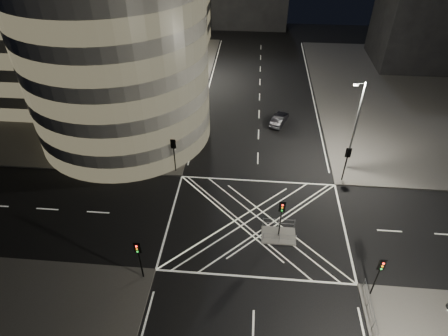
# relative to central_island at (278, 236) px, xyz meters

# --- Properties ---
(ground) EXTENTS (120.00, 120.00, 0.00)m
(ground) POSITION_rel_central_island_xyz_m (-2.00, 1.50, -0.07)
(ground) COLOR black
(ground) RESTS_ON ground
(sidewalk_far_left) EXTENTS (42.00, 42.00, 0.15)m
(sidewalk_far_left) POSITION_rel_central_island_xyz_m (-31.00, 28.50, 0.00)
(sidewalk_far_left) COLOR #514E4C
(sidewalk_far_left) RESTS_ON ground
(central_island) EXTENTS (3.00, 2.00, 0.15)m
(central_island) POSITION_rel_central_island_xyz_m (0.00, 0.00, 0.00)
(central_island) COLOR slate
(central_island) RESTS_ON ground
(office_tower_curved) EXTENTS (30.00, 29.00, 27.20)m
(office_tower_curved) POSITION_rel_central_island_xyz_m (-22.74, 20.24, 12.58)
(office_tower_curved) COLOR gray
(office_tower_curved) RESTS_ON sidewalk_far_left
(building_right_far) EXTENTS (14.00, 12.00, 15.00)m
(building_right_far) POSITION_rel_central_island_xyz_m (24.00, 41.50, 7.58)
(building_right_far) COLOR black
(building_right_far) RESTS_ON sidewalk_far_right
(tree_a) EXTENTS (4.70, 4.70, 7.21)m
(tree_a) POSITION_rel_central_island_xyz_m (-12.50, 10.50, 4.58)
(tree_a) COLOR black
(tree_a) RESTS_ON sidewalk_far_left
(tree_b) EXTENTS (4.85, 4.85, 8.05)m
(tree_b) POSITION_rel_central_island_xyz_m (-12.50, 16.50, 5.32)
(tree_b) COLOR black
(tree_b) RESTS_ON sidewalk_far_left
(tree_c) EXTENTS (3.79, 3.79, 6.34)m
(tree_c) POSITION_rel_central_island_xyz_m (-12.50, 22.50, 4.22)
(tree_c) COLOR black
(tree_c) RESTS_ON sidewalk_far_left
(tree_d) EXTENTS (4.68, 4.68, 8.02)m
(tree_d) POSITION_rel_central_island_xyz_m (-12.50, 28.50, 5.39)
(tree_d) COLOR black
(tree_d) RESTS_ON sidewalk_far_left
(tree_e) EXTENTS (3.54, 3.54, 5.97)m
(tree_e) POSITION_rel_central_island_xyz_m (-12.50, 34.50, 4.00)
(tree_e) COLOR black
(tree_e) RESTS_ON sidewalk_far_left
(traffic_signal_fl) EXTENTS (0.55, 0.22, 4.00)m
(traffic_signal_fl) POSITION_rel_central_island_xyz_m (-10.80, 8.30, 2.84)
(traffic_signal_fl) COLOR black
(traffic_signal_fl) RESTS_ON sidewalk_far_left
(traffic_signal_nl) EXTENTS (0.55, 0.22, 4.00)m
(traffic_signal_nl) POSITION_rel_central_island_xyz_m (-10.80, -5.30, 2.84)
(traffic_signal_nl) COLOR black
(traffic_signal_nl) RESTS_ON sidewalk_near_left
(traffic_signal_fr) EXTENTS (0.55, 0.22, 4.00)m
(traffic_signal_fr) POSITION_rel_central_island_xyz_m (6.80, 8.30, 2.84)
(traffic_signal_fr) COLOR black
(traffic_signal_fr) RESTS_ON sidewalk_far_right
(traffic_signal_nr) EXTENTS (0.55, 0.22, 4.00)m
(traffic_signal_nr) POSITION_rel_central_island_xyz_m (6.80, -5.30, 2.84)
(traffic_signal_nr) COLOR black
(traffic_signal_nr) RESTS_ON sidewalk_near_right
(traffic_signal_island) EXTENTS (0.55, 0.22, 4.00)m
(traffic_signal_island) POSITION_rel_central_island_xyz_m (0.00, 0.00, 2.84)
(traffic_signal_island) COLOR black
(traffic_signal_island) RESTS_ON central_island
(street_lamp_left_near) EXTENTS (1.25, 0.25, 10.00)m
(street_lamp_left_near) POSITION_rel_central_island_xyz_m (-11.44, 13.50, 5.47)
(street_lamp_left_near) COLOR slate
(street_lamp_left_near) RESTS_ON sidewalk_far_left
(street_lamp_left_far) EXTENTS (1.25, 0.25, 10.00)m
(street_lamp_left_far) POSITION_rel_central_island_xyz_m (-11.44, 31.50, 5.47)
(street_lamp_left_far) COLOR slate
(street_lamp_left_far) RESTS_ON sidewalk_far_left
(street_lamp_right_far) EXTENTS (1.25, 0.25, 10.00)m
(street_lamp_right_far) POSITION_rel_central_island_xyz_m (7.44, 10.50, 5.47)
(street_lamp_right_far) COLOR slate
(street_lamp_right_far) RESTS_ON sidewalk_far_right
(railing_island_south) EXTENTS (2.80, 0.06, 1.10)m
(railing_island_south) POSITION_rel_central_island_xyz_m (0.00, -0.90, 0.62)
(railing_island_south) COLOR slate
(railing_island_south) RESTS_ON central_island
(railing_island_north) EXTENTS (2.80, 0.06, 1.10)m
(railing_island_north) POSITION_rel_central_island_xyz_m (0.00, 0.90, 0.62)
(railing_island_north) COLOR slate
(railing_island_north) RESTS_ON central_island
(sedan) EXTENTS (2.73, 4.26, 1.33)m
(sedan) POSITION_rel_central_island_xyz_m (0.56, 19.25, 0.59)
(sedan) COLOR black
(sedan) RESTS_ON ground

